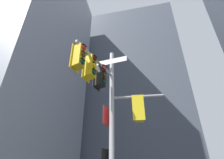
% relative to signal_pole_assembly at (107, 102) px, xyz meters
% --- Properties ---
extents(building_tower_left, '(14.98, 14.98, 34.58)m').
position_rel_signal_pole_assembly_xyz_m(building_tower_left, '(-14.87, 9.77, 11.71)').
color(building_tower_left, '#9399A3').
rests_on(building_tower_left, ground).
extents(building_mid_block, '(17.53, 17.53, 37.43)m').
position_rel_signal_pole_assembly_xyz_m(building_mid_block, '(-1.60, 28.37, 13.13)').
color(building_mid_block, '#4C5460').
rests_on(building_mid_block, ground).
extents(signal_pole_assembly, '(3.21, 2.86, 8.70)m').
position_rel_signal_pole_assembly_xyz_m(signal_pole_assembly, '(0.00, 0.00, 0.00)').
color(signal_pole_assembly, '#B2B2B5').
rests_on(signal_pole_assembly, ground).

